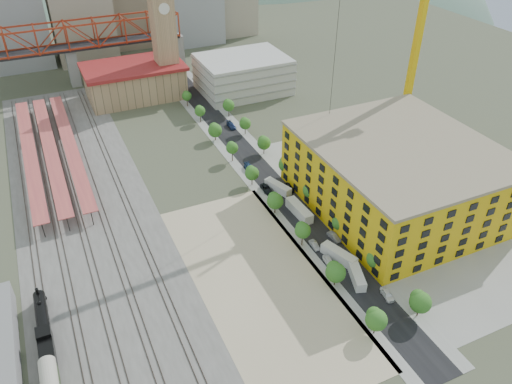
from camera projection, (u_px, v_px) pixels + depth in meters
name	position (u px, v px, depth m)	size (l,w,h in m)	color
ground	(225.00, 202.00, 138.75)	(400.00, 400.00, 0.00)	#474C38
ballast_strip	(82.00, 201.00, 139.43)	(36.00, 165.00, 0.06)	#605E59
dirt_lot	(260.00, 280.00, 113.73)	(28.00, 67.00, 0.06)	tan
street_asphalt	(255.00, 165.00, 155.49)	(12.00, 170.00, 0.06)	black
sidewalk_west	(239.00, 168.00, 153.60)	(3.00, 170.00, 0.04)	gray
sidewalk_east	(271.00, 161.00, 157.40)	(3.00, 170.00, 0.04)	gray
construction_pad	(401.00, 201.00, 139.26)	(50.00, 90.00, 0.06)	gray
rail_tracks	(76.00, 202.00, 138.74)	(26.56, 160.00, 0.18)	#382B23
platform_canopies	(50.00, 148.00, 156.09)	(16.00, 80.00, 4.12)	#D35C51
station_hall	(135.00, 81.00, 194.73)	(38.00, 24.00, 13.10)	tan
clock_tower	(163.00, 21.00, 185.27)	(12.00, 12.00, 52.00)	tan
parking_garage	(243.00, 74.00, 199.69)	(34.00, 26.00, 14.00)	silver
truss_bridge	(67.00, 40.00, 198.19)	(94.00, 9.60, 25.60)	gray
construction_building	(398.00, 175.00, 132.92)	(44.60, 50.60, 18.80)	yellow
street_trees	(269.00, 180.00, 148.01)	(15.40, 124.40, 8.00)	#24691F
skyline	(126.00, 0.00, 235.13)	(133.00, 46.00, 60.00)	#9EA0A3
distant_hills	(160.00, 97.00, 394.21)	(647.00, 264.00, 227.00)	#4C6B59
locomotive	(44.00, 326.00, 100.02)	(2.79, 21.49, 5.37)	black
tower_crane	(409.00, 30.00, 142.15)	(58.64, 7.56, 62.68)	yellow
site_trailer_a	(356.00, 275.00, 113.23)	(2.31, 8.78, 2.40)	silver
site_trailer_b	(339.00, 255.00, 118.71)	(2.49, 9.44, 2.58)	silver
site_trailer_c	(299.00, 210.00, 133.32)	(2.68, 10.20, 2.79)	silver
site_trailer_d	(278.00, 187.00, 142.90)	(2.31, 8.78, 2.40)	silver
car_0	(329.00, 261.00, 117.68)	(1.80, 4.46, 1.52)	white
car_1	(315.00, 245.00, 122.72)	(1.38, 3.96, 1.31)	#9D9DA2
car_2	(266.00, 188.00, 143.27)	(2.28, 4.95, 1.38)	black
car_3	(249.00, 168.00, 152.26)	(2.19, 5.39, 1.57)	navy
car_4	(387.00, 295.00, 108.89)	(1.78, 4.42, 1.50)	white
car_5	(334.00, 237.00, 125.23)	(1.50, 4.30, 1.42)	gray
car_6	(289.00, 188.00, 143.59)	(2.23, 4.85, 1.35)	black
car_7	(231.00, 125.00, 176.01)	(2.23, 5.48, 1.59)	navy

